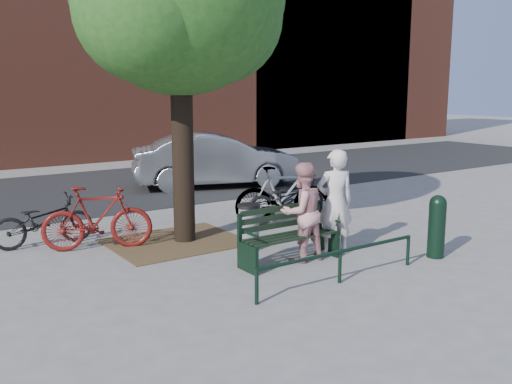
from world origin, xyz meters
TOP-DOWN VIEW (x-y plane):
  - ground at (0.00, 0.00)m, footprint 90.00×90.00m
  - dirt_pit at (-1.00, 2.20)m, footprint 2.40×2.00m
  - road at (0.00, 8.50)m, footprint 40.00×7.00m
  - park_bench at (-0.00, 0.08)m, footprint 1.74×0.54m
  - guard_railing at (0.00, -1.20)m, footprint 3.06×0.06m
  - person_left at (0.95, -0.02)m, footprint 0.78×0.64m
  - person_right at (0.23, -0.01)m, footprint 0.82×0.65m
  - bollard at (2.24, -1.17)m, footprint 0.29×0.29m
  - litter_bin at (-0.12, 1.03)m, footprint 0.40×0.40m
  - bicycle_a at (-3.08, 3.35)m, footprint 1.81×0.72m
  - bicycle_b at (-2.35, 2.55)m, footprint 1.99×1.19m
  - bicycle_c at (1.98, 2.62)m, footprint 1.92×0.87m
  - bicycle_d at (1.55, 2.23)m, footprint 2.12×1.34m
  - bicycle_e at (1.68, 2.20)m, footprint 1.99×1.21m
  - parked_car at (2.72, 6.96)m, footprint 5.02×3.13m

SIDE VIEW (x-z plane):
  - ground at x=0.00m, z-range 0.00..0.00m
  - road at x=0.00m, z-range 0.00..0.01m
  - dirt_pit at x=-1.00m, z-range 0.00..0.02m
  - guard_railing at x=0.00m, z-range 0.15..0.66m
  - litter_bin at x=-0.12m, z-range 0.01..0.83m
  - bicycle_a at x=-3.08m, z-range 0.00..0.93m
  - park_bench at x=0.00m, z-range -0.01..0.97m
  - bicycle_c at x=1.98m, z-range 0.00..0.97m
  - bicycle_e at x=1.68m, z-range 0.00..0.99m
  - bicycle_b at x=-2.35m, z-range 0.00..1.15m
  - bollard at x=2.24m, z-range 0.04..1.12m
  - bicycle_d at x=1.55m, z-range 0.00..1.24m
  - parked_car at x=2.72m, z-range 0.00..1.56m
  - person_right at x=0.23m, z-range 0.00..1.66m
  - person_left at x=0.95m, z-range 0.00..1.83m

